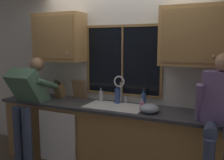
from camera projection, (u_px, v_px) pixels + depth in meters
back_wall at (123, 77)px, 3.61m from camera, size 5.83×0.12×2.55m
window_glass at (123, 61)px, 3.50m from camera, size 1.10×0.02×0.95m
window_frame_top at (123, 26)px, 3.42m from camera, size 1.17×0.02×0.04m
window_frame_bottom at (122, 94)px, 3.57m from camera, size 1.17×0.02×0.04m
window_frame_left at (88, 60)px, 3.72m from camera, size 0.03×0.02×0.95m
window_frame_right at (162, 62)px, 3.27m from camera, size 0.03×0.02×0.95m
window_mullion_center at (122, 61)px, 3.49m from camera, size 0.02×0.02×0.95m
lower_cabinet_run at (113, 139)px, 3.42m from camera, size 3.43×0.58×0.88m
countertop at (113, 108)px, 3.33m from camera, size 3.49×0.62×0.04m
dishwasher_front at (57, 138)px, 3.43m from camera, size 0.60×0.02×0.74m
upper_cabinet_left at (59, 38)px, 3.70m from camera, size 0.79×0.36×0.72m
upper_cabinet_right at (194, 36)px, 2.91m from camera, size 0.79×0.36×0.72m
sink at (115, 113)px, 3.35m from camera, size 0.80×0.46×0.21m
faucet at (120, 86)px, 3.45m from camera, size 0.18×0.09×0.40m
person_standing at (28, 100)px, 3.54m from camera, size 0.53×0.69×1.57m
person_sitting_on_counter at (222, 109)px, 2.52m from camera, size 0.54×0.62×1.26m
knife_block at (60, 91)px, 3.84m from camera, size 0.12×0.18×0.32m
cutting_board at (79, 89)px, 3.79m from camera, size 0.23×0.08×0.30m
mixing_bowl at (149, 108)px, 3.01m from camera, size 0.24×0.24×0.12m
soap_dispenser at (142, 107)px, 3.05m from camera, size 0.06×0.07×0.17m
bottle_green_glass at (144, 99)px, 3.34m from camera, size 0.06×0.06×0.23m
bottle_tall_clear at (117, 95)px, 3.48m from camera, size 0.07×0.07×0.27m
bottle_amber_small at (101, 96)px, 3.59m from camera, size 0.06×0.06×0.21m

